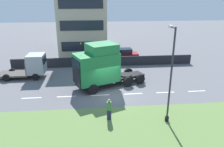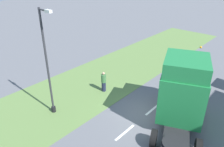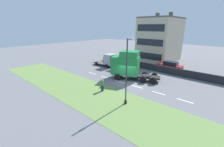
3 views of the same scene
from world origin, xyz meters
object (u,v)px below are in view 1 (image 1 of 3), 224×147
Objects in this scene: pedestrian at (109,110)px; lamp_post at (170,80)px; parked_car at (122,55)px; lorry_cab at (99,66)px; flatbed_truck at (33,65)px.

lamp_post is at bearing -98.11° from pedestrian.
parked_car is 15.87m from lamp_post.
lamp_post is (-15.65, -1.22, 2.38)m from parked_car.
lorry_cab reaches higher than pedestrian.
lamp_post is (-6.82, -4.80, 1.02)m from lorry_cab.
pedestrian is (-15.03, 3.11, -0.11)m from parked_car.
lorry_cab is 8.36m from flatbed_truck.
flatbed_truck is at bearing 38.72° from pedestrian.
flatbed_truck reaches higher than parked_car.
flatbed_truck is 3.15× the size of pedestrian.
lorry_cab is at bearing 157.05° from parked_car.
lamp_post is 5.03m from pedestrian.
lorry_cab is 9.63m from parked_car.
lorry_cab is 1.71× the size of parked_car.
pedestrian is (0.62, 4.33, -2.49)m from lamp_post.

